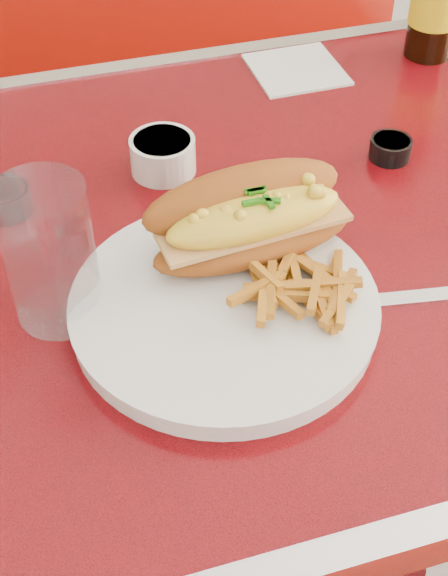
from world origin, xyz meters
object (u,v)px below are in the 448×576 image
object	(u,v)px
diner_table	(304,310)
gravy_ramekin	(163,154)
mac_hoagie	(250,217)
sauce_cup_left	(4,199)
fork	(252,248)
sauce_cup_right	(391,148)
water_tumbler	(50,254)
dinner_plate	(224,308)
booth_bench_far	(167,164)

from	to	relation	value
diner_table	gravy_ramekin	size ratio (longest dim) A/B	13.52
diner_table	mac_hoagie	size ratio (longest dim) A/B	5.35
mac_hoagie	sauce_cup_left	bearing A→B (deg)	140.09
fork	sauce_cup_right	distance (m)	0.27
diner_table	water_tumbler	xyz separation A→B (m)	(-0.30, -0.07, 0.24)
gravy_ramekin	water_tumbler	world-z (taller)	water_tumbler
diner_table	dinner_plate	world-z (taller)	dinner_plate
fork	dinner_plate	bearing A→B (deg)	131.46
booth_bench_far	sauce_cup_right	bearing A→B (deg)	-79.71
fork	sauce_cup_left	xyz separation A→B (m)	(-0.25, 0.17, -0.00)
diner_table	dinner_plate	distance (m)	0.26
booth_bench_far	water_tumbler	distance (m)	1.09
mac_hoagie	gravy_ramekin	size ratio (longest dim) A/B	2.53
booth_bench_far	dinner_plate	world-z (taller)	booth_bench_far
booth_bench_far	fork	xyz separation A→B (m)	(-0.10, -0.87, 0.50)
sauce_cup_left	diner_table	bearing A→B (deg)	-17.74
diner_table	sauce_cup_left	size ratio (longest dim) A/B	15.07
booth_bench_far	sauce_cup_right	distance (m)	0.90
fork	gravy_ramekin	xyz separation A→B (m)	(-0.05, 0.19, 0.00)
mac_hoagie	dinner_plate	bearing A→B (deg)	-130.39
mac_hoagie	fork	size ratio (longest dim) A/B	1.74
mac_hoagie	booth_bench_far	bearing A→B (deg)	78.19
diner_table	mac_hoagie	xyz separation A→B (m)	(-0.10, -0.06, 0.22)
booth_bench_far	sauce_cup_right	xyz separation A→B (m)	(0.13, -0.73, 0.50)
sauce_cup_right	sauce_cup_left	bearing A→B (deg)	176.26
sauce_cup_left	mac_hoagie	bearing A→B (deg)	-34.55
booth_bench_far	sauce_cup_left	xyz separation A→B (m)	(-0.34, -0.70, 0.50)
dinner_plate	booth_bench_far	bearing A→B (deg)	81.09
dinner_plate	sauce_cup_right	size ratio (longest dim) A/B	5.20
mac_hoagie	sauce_cup_left	xyz separation A→B (m)	(-0.24, 0.17, -0.05)
gravy_ramekin	sauce_cup_left	bearing A→B (deg)	-172.89
mac_hoagie	sauce_cup_right	world-z (taller)	mac_hoagie
gravy_ramekin	sauce_cup_left	distance (m)	0.20
gravy_ramekin	sauce_cup_right	distance (m)	0.28
fork	diner_table	bearing A→B (deg)	-69.37
fork	mac_hoagie	bearing A→B (deg)	55.03
booth_bench_far	dinner_plate	bearing A→B (deg)	-98.91
booth_bench_far	gravy_ramekin	size ratio (longest dim) A/B	13.19
dinner_plate	mac_hoagie	world-z (taller)	mac_hoagie
fork	water_tumbler	world-z (taller)	water_tumbler
diner_table	booth_bench_far	world-z (taller)	booth_bench_far
sauce_cup_right	dinner_plate	bearing A→B (deg)	-143.67
mac_hoagie	water_tumbler	size ratio (longest dim) A/B	1.50
gravy_ramekin	fork	bearing A→B (deg)	-75.15
dinner_plate	fork	world-z (taller)	dinner_plate
dinner_plate	gravy_ramekin	size ratio (longest dim) A/B	3.71
booth_bench_far	water_tumbler	size ratio (longest dim) A/B	7.82
dinner_plate	water_tumbler	bearing A→B (deg)	160.12
sauce_cup_left	dinner_plate	bearing A→B (deg)	-50.66
booth_bench_far	fork	distance (m)	1.01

